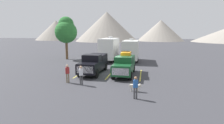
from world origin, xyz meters
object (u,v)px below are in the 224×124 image
(person_b, at_px, (81,74))
(person_c, at_px, (136,86))
(pickup_truck_b, at_px, (124,64))
(camper_trailer_b, at_px, (131,50))
(pickup_truck_a, at_px, (94,63))
(camper_trailer_a, at_px, (110,48))
(person_a, at_px, (67,72))
(dog, at_px, (136,86))

(person_b, xyz_separation_m, person_c, (4.95, -2.60, -0.07))
(pickup_truck_b, relative_size, camper_trailer_b, 0.75)
(pickup_truck_a, distance_m, person_b, 4.87)
(pickup_truck_b, distance_m, camper_trailer_b, 9.62)
(camper_trailer_a, bearing_deg, person_b, -89.12)
(person_b, bearing_deg, person_c, -27.73)
(camper_trailer_b, relative_size, person_a, 4.32)
(person_b, bearing_deg, camper_trailer_b, 77.05)
(camper_trailer_a, height_order, dog, camper_trailer_a)
(pickup_truck_a, height_order, dog, pickup_truck_a)
(pickup_truck_a, height_order, camper_trailer_b, camper_trailer_b)
(pickup_truck_a, bearing_deg, camper_trailer_b, 69.68)
(pickup_truck_b, relative_size, dog, 5.43)
(pickup_truck_b, distance_m, dog, 5.95)
(pickup_truck_a, xyz_separation_m, camper_trailer_a, (-0.02, 9.41, 0.92))
(person_b, bearing_deg, dog, -11.54)
(pickup_truck_b, xyz_separation_m, camper_trailer_b, (-0.07, 9.59, 0.76))
(pickup_truck_a, xyz_separation_m, person_c, (5.16, -7.47, -0.25))
(person_b, height_order, dog, person_b)
(pickup_truck_b, relative_size, person_a, 3.26)
(pickup_truck_b, xyz_separation_m, person_c, (1.61, -7.29, -0.25))
(pickup_truck_b, height_order, person_a, pickup_truck_b)
(person_a, xyz_separation_m, person_b, (1.50, -0.48, 0.01))
(pickup_truck_b, bearing_deg, pickup_truck_a, 177.17)
(camper_trailer_a, xyz_separation_m, camper_trailer_b, (3.50, 0.00, -0.16))
(person_c, bearing_deg, camper_trailer_a, 107.04)
(pickup_truck_b, distance_m, person_a, 6.42)
(pickup_truck_a, xyz_separation_m, camper_trailer_b, (3.49, 9.41, 0.76))
(camper_trailer_b, bearing_deg, pickup_truck_b, -89.61)
(camper_trailer_b, xyz_separation_m, dog, (1.63, -15.28, -1.50))
(camper_trailer_b, distance_m, dog, 15.44)
(person_c, bearing_deg, dog, 91.42)
(pickup_truck_a, xyz_separation_m, person_b, (0.20, -4.86, -0.18))
(camper_trailer_a, distance_m, dog, 16.20)
(person_c, bearing_deg, person_b, 152.27)
(pickup_truck_b, bearing_deg, camper_trailer_a, 110.41)
(pickup_truck_a, height_order, person_c, pickup_truck_a)
(pickup_truck_b, distance_m, person_c, 7.47)
(pickup_truck_a, relative_size, person_a, 3.37)
(person_a, bearing_deg, camper_trailer_b, 70.88)
(dog, bearing_deg, person_c, -88.58)
(pickup_truck_a, xyz_separation_m, pickup_truck_b, (3.55, -0.18, -0.00))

